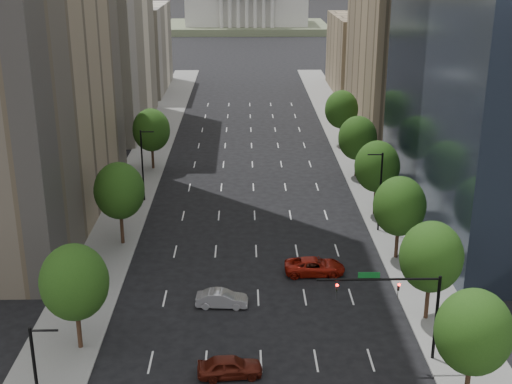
{
  "coord_description": "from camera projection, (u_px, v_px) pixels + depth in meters",
  "views": [
    {
      "loc": [
        -1.17,
        -14.57,
        29.46
      ],
      "look_at": [
        -0.09,
        45.66,
        8.0
      ],
      "focal_mm": 48.24,
      "sensor_mm": 36.0,
      "label": 1
    }
  ],
  "objects": [
    {
      "name": "tree_right_0",
      "position": [
        474.0,
        332.0,
        45.6
      ],
      "size": [
        5.2,
        5.2,
        8.39
      ],
      "color": "#382316",
      "rests_on": "ground"
    },
    {
      "name": "streetlight_ln",
      "position": [
        143.0,
        164.0,
        83.0
      ],
      "size": [
        1.7,
        0.2,
        9.0
      ],
      "color": "black",
      "rests_on": "ground"
    },
    {
      "name": "tree_right_2",
      "position": [
        399.0,
        206.0,
        67.19
      ],
      "size": [
        5.2,
        5.2,
        8.61
      ],
      "color": "#382316",
      "rests_on": "ground"
    },
    {
      "name": "sidewalk_right",
      "position": [
        387.0,
        214.0,
        80.38
      ],
      "size": [
        6.0,
        200.0,
        0.15
      ],
      "primitive_type": "cube",
      "color": "slate",
      "rests_on": "ground"
    },
    {
      "name": "car_silver",
      "position": [
        222.0,
        299.0,
        59.57
      ],
      "size": [
        4.58,
        1.82,
        1.48
      ],
      "primitive_type": "imported",
      "rotation": [
        0.0,
        0.0,
        1.52
      ],
      "color": "#A3A3A9",
      "rests_on": "ground"
    },
    {
      "name": "sidewalk_left",
      "position": [
        121.0,
        216.0,
        79.85
      ],
      "size": [
        6.0,
        200.0,
        0.15
      ],
      "primitive_type": "cube",
      "color": "slate",
      "rests_on": "ground"
    },
    {
      "name": "tree_left_1",
      "position": [
        119.0,
        191.0,
        70.37
      ],
      "size": [
        5.2,
        5.2,
        8.97
      ],
      "color": "#382316",
      "rests_on": "ground"
    },
    {
      "name": "traffic_signal",
      "position": [
        405.0,
        299.0,
        50.32
      ],
      "size": [
        9.12,
        0.4,
        7.38
      ],
      "color": "black",
      "rests_on": "ground"
    },
    {
      "name": "filler_left",
      "position": [
        133.0,
        48.0,
        148.28
      ],
      "size": [
        14.0,
        26.0,
        18.0
      ],
      "primitive_type": "cube",
      "color": "beige",
      "rests_on": "ground"
    },
    {
      "name": "parking_tan_right",
      "position": [
        402.0,
        41.0,
        113.2
      ],
      "size": [
        14.0,
        30.0,
        30.0
      ],
      "primitive_type": "cube",
      "color": "#8C7759",
      "rests_on": "ground"
    },
    {
      "name": "car_maroon",
      "position": [
        230.0,
        367.0,
        49.81
      ],
      "size": [
        4.87,
        2.31,
        1.61
      ],
      "primitive_type": "imported",
      "rotation": [
        0.0,
        0.0,
        1.66
      ],
      "color": "#4F170D",
      "rests_on": "ground"
    },
    {
      "name": "car_red_far",
      "position": [
        315.0,
        266.0,
        65.49
      ],
      "size": [
        5.77,
        2.68,
        1.6
      ],
      "primitive_type": "imported",
      "rotation": [
        0.0,
        0.0,
        1.58
      ],
      "color": "maroon",
      "rests_on": "ground"
    },
    {
      "name": "foothills",
      "position": [
        284.0,
        29.0,
        601.42
      ],
      "size": [
        720.0,
        413.0,
        263.0
      ],
      "color": "olive",
      "rests_on": "ground"
    },
    {
      "name": "tree_right_4",
      "position": [
        358.0,
        138.0,
        91.73
      ],
      "size": [
        5.2,
        5.2,
        8.46
      ],
      "color": "#382316",
      "rests_on": "ground"
    },
    {
      "name": "midrise_cream_left",
      "position": [
        100.0,
        24.0,
        114.34
      ],
      "size": [
        14.0,
        30.0,
        35.0
      ],
      "primitive_type": "cube",
      "color": "beige",
      "rests_on": "ground"
    },
    {
      "name": "tree_left_2",
      "position": [
        151.0,
        130.0,
        94.95
      ],
      "size": [
        5.2,
        5.2,
        8.68
      ],
      "color": "#382316",
      "rests_on": "ground"
    },
    {
      "name": "streetlight_rn",
      "position": [
        380.0,
        190.0,
        74.03
      ],
      "size": [
        1.7,
        0.2,
        9.0
      ],
      "color": "black",
      "rests_on": "ground"
    },
    {
      "name": "tree_right_1",
      "position": [
        431.0,
        257.0,
        55.84
      ],
      "size": [
        5.2,
        5.2,
        8.75
      ],
      "color": "#382316",
      "rests_on": "ground"
    },
    {
      "name": "capitol",
      "position": [
        246.0,
        7.0,
        255.93
      ],
      "size": [
        60.0,
        40.0,
        35.2
      ],
      "color": "#596647",
      "rests_on": "ground"
    },
    {
      "name": "tree_right_3",
      "position": [
        377.0,
        167.0,
        78.4
      ],
      "size": [
        5.2,
        5.2,
        8.89
      ],
      "color": "#382316",
      "rests_on": "ground"
    },
    {
      "name": "filler_right",
      "position": [
        366.0,
        54.0,
        146.63
      ],
      "size": [
        14.0,
        26.0,
        16.0
      ],
      "primitive_type": "cube",
      "color": "#8C7759",
      "rests_on": "ground"
    },
    {
      "name": "tree_left_0",
      "position": [
        74.0,
        282.0,
        51.6
      ],
      "size": [
        5.2,
        5.2,
        8.75
      ],
      "color": "#382316",
      "rests_on": "ground"
    },
    {
      "name": "tree_right_5",
      "position": [
        341.0,
        109.0,
        106.7
      ],
      "size": [
        5.2,
        5.2,
        8.75
      ],
      "color": "#382316",
      "rests_on": "ground"
    }
  ]
}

